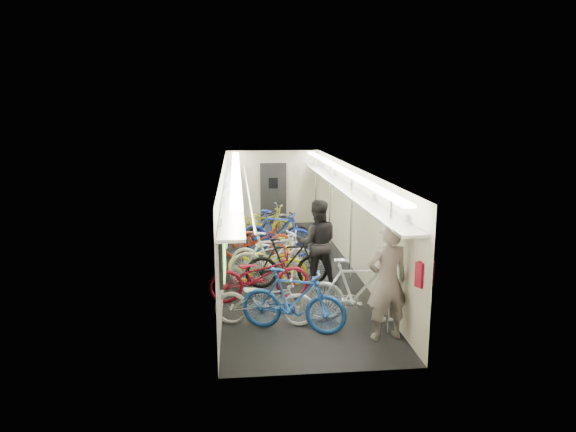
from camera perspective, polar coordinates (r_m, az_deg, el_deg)
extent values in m
plane|color=black|center=(12.20, 0.08, -5.80)|extent=(10.00, 10.00, 0.00)
plane|color=white|center=(11.71, 0.09, 5.48)|extent=(10.00, 10.00, 0.00)
plane|color=beige|center=(11.84, -7.15, -0.42)|extent=(0.00, 10.00, 10.00)
plane|color=beige|center=(12.14, 7.15, -0.12)|extent=(0.00, 10.00, 10.00)
plane|color=beige|center=(16.80, -1.67, 3.21)|extent=(3.00, 0.00, 3.00)
plane|color=beige|center=(7.12, 4.27, -8.52)|extent=(3.00, 0.00, 3.00)
cube|color=black|center=(8.72, -7.34, -4.45)|extent=(0.06, 1.10, 0.80)
cube|color=#83B34E|center=(8.72, -7.08, -4.44)|extent=(0.02, 0.96, 0.66)
cube|color=black|center=(10.85, -7.06, -1.25)|extent=(0.06, 1.10, 0.80)
cube|color=#83B34E|center=(10.85, -6.85, -1.25)|extent=(0.02, 0.96, 0.66)
cube|color=black|center=(13.01, -6.87, 0.89)|extent=(0.06, 1.10, 0.80)
cube|color=#83B34E|center=(13.01, -6.70, 0.89)|extent=(0.02, 0.96, 0.66)
cube|color=black|center=(15.17, -6.74, 2.42)|extent=(0.06, 1.10, 0.80)
cube|color=#83B34E|center=(15.17, -6.59, 2.42)|extent=(0.02, 0.96, 0.66)
cube|color=#FFED0D|center=(9.77, -7.13, -2.39)|extent=(0.02, 0.22, 0.30)
cube|color=#FFED0D|center=(11.92, -6.92, 0.15)|extent=(0.02, 0.22, 0.30)
cube|color=#FFED0D|center=(14.08, -6.76, 1.92)|extent=(0.02, 0.22, 0.30)
cube|color=black|center=(16.77, -1.65, 2.51)|extent=(0.85, 0.08, 2.00)
cube|color=#999BA0|center=(11.71, -6.16, 3.05)|extent=(0.40, 9.70, 0.05)
cube|color=#999BA0|center=(11.97, 6.20, 3.23)|extent=(0.40, 9.70, 0.05)
cylinder|color=silver|center=(11.70, -4.56, 3.56)|extent=(0.04, 9.70, 0.04)
cylinder|color=silver|center=(11.89, 4.66, 3.69)|extent=(0.04, 9.70, 0.04)
cube|color=white|center=(11.65, -5.81, 5.10)|extent=(0.18, 9.60, 0.04)
cube|color=white|center=(11.90, 5.87, 5.23)|extent=(0.18, 9.60, 0.04)
cylinder|color=silver|center=(8.51, 11.19, -5.32)|extent=(0.05, 0.05, 2.38)
cylinder|color=silver|center=(11.13, 7.03, -1.19)|extent=(0.05, 0.05, 2.38)
cylinder|color=silver|center=(13.53, 4.71, 1.13)|extent=(0.05, 0.05, 2.38)
cylinder|color=silver|center=(15.96, 3.08, 2.75)|extent=(0.05, 0.05, 2.38)
imported|color=#B7B6BB|center=(8.94, -2.60, -9.29)|extent=(1.82, 0.88, 0.92)
imported|color=#1A4AA1|center=(8.66, 0.59, -9.37)|extent=(1.88, 1.14, 1.09)
imported|color=maroon|center=(10.02, -3.19, -6.62)|extent=(2.02, 0.85, 1.04)
imported|color=black|center=(10.78, -0.06, -5.18)|extent=(1.82, 0.64, 1.07)
imported|color=yellow|center=(11.04, -2.35, -5.19)|extent=(1.86, 1.09, 0.92)
imported|color=silver|center=(11.00, -1.68, -4.61)|extent=(1.99, 0.91, 1.15)
imported|color=silver|center=(11.55, -1.67, -4.23)|extent=(1.97, 0.91, 1.00)
imported|color=#1A309D|center=(13.15, -1.19, -1.88)|extent=(2.00, 1.29, 1.17)
imported|color=#9C2611|center=(13.00, -3.39, -2.60)|extent=(1.79, 0.67, 0.93)
imported|color=black|center=(13.47, -1.18, -1.75)|extent=(1.83, 0.68, 1.08)
imported|color=#C2C912|center=(14.88, -2.84, -0.68)|extent=(1.96, 1.30, 0.97)
imported|color=silver|center=(9.07, 7.72, -8.26)|extent=(1.99, 0.80, 1.16)
imported|color=slate|center=(15.39, -2.63, -0.39)|extent=(1.84, 1.15, 0.91)
imported|color=gray|center=(8.42, 10.96, -7.15)|extent=(0.78, 0.58, 1.94)
imported|color=black|center=(10.83, 3.24, -2.99)|extent=(0.96, 0.78, 1.84)
cube|color=#A81029|center=(7.90, 14.94, -6.23)|extent=(0.29, 0.23, 0.38)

